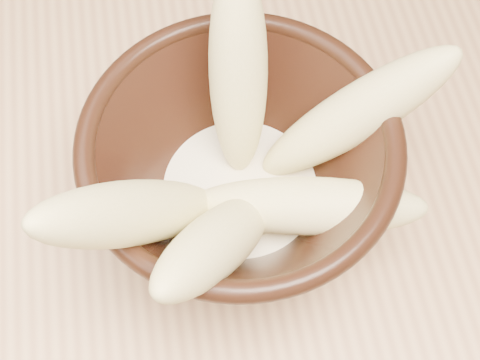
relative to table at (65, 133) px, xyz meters
name	(u,v)px	position (x,y,z in m)	size (l,w,h in m)	color
table	(65,133)	(0.00, 0.00, 0.00)	(1.20, 0.80, 0.75)	#DDAF7A
bowl	(240,173)	(0.15, -0.15, 0.15)	(0.21, 0.21, 0.12)	black
milk_puddle	(240,192)	(0.15, -0.15, 0.12)	(0.12, 0.12, 0.02)	#FEF1CC
banana_upright	(238,74)	(0.15, -0.10, 0.19)	(0.04, 0.04, 0.16)	#E2D885
banana_left	(138,212)	(0.08, -0.19, 0.19)	(0.04, 0.04, 0.18)	#E2D885
banana_right	(354,115)	(0.23, -0.13, 0.17)	(0.04, 0.04, 0.16)	#E2D885
banana_across	(306,206)	(0.19, -0.18, 0.15)	(0.04, 0.04, 0.16)	#E2D885
banana_front	(217,243)	(0.12, -0.21, 0.17)	(0.04, 0.04, 0.16)	#E2D885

